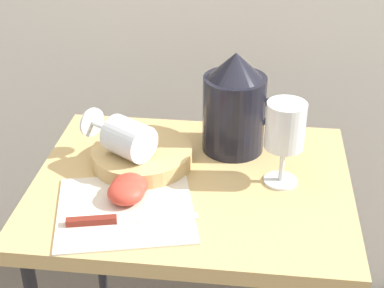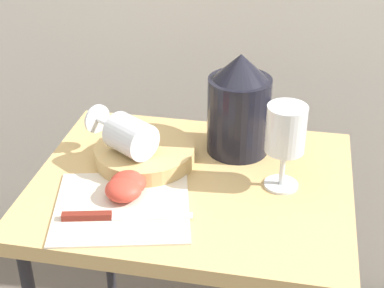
% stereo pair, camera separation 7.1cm
% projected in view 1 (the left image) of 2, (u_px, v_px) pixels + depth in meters
% --- Properties ---
extents(table, '(0.60, 0.48, 0.71)m').
position_uv_depth(table, '(192.00, 210.00, 1.15)').
color(table, tan).
rests_on(table, ground_plane).
extents(linen_napkin, '(0.28, 0.27, 0.00)m').
position_uv_depth(linen_napkin, '(125.00, 210.00, 1.03)').
color(linen_napkin, beige).
rests_on(linen_napkin, table).
extents(basket_tray, '(0.20, 0.20, 0.03)m').
position_uv_depth(basket_tray, '(142.00, 156.00, 1.16)').
color(basket_tray, tan).
rests_on(basket_tray, table).
extents(pitcher, '(0.18, 0.13, 0.21)m').
position_uv_depth(pitcher, '(234.00, 111.00, 1.18)').
color(pitcher, black).
rests_on(pitcher, table).
extents(wine_glass_upright, '(0.07, 0.07, 0.16)m').
position_uv_depth(wine_glass_upright, '(285.00, 130.00, 1.06)').
color(wine_glass_upright, silver).
rests_on(wine_glass_upright, table).
extents(wine_glass_tipped_near, '(0.16, 0.14, 0.07)m').
position_uv_depth(wine_glass_tipped_near, '(127.00, 138.00, 1.11)').
color(wine_glass_tipped_near, silver).
rests_on(wine_glass_tipped_near, basket_tray).
extents(apple_half_left, '(0.07, 0.07, 0.04)m').
position_uv_depth(apple_half_left, '(130.00, 186.00, 1.06)').
color(apple_half_left, '#CC3D2D').
rests_on(apple_half_left, linen_napkin).
extents(apple_half_right, '(0.07, 0.07, 0.04)m').
position_uv_depth(apple_half_right, '(126.00, 192.00, 1.04)').
color(apple_half_right, '#CC3D2D').
rests_on(apple_half_right, linen_napkin).
extents(knife, '(0.22, 0.07, 0.01)m').
position_uv_depth(knife, '(113.00, 220.00, 1.00)').
color(knife, silver).
rests_on(knife, linen_napkin).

